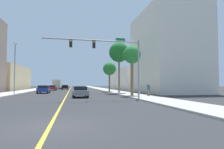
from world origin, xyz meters
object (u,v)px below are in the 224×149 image
car_red (52,88)px  car_blue (44,89)px  car_gray (80,92)px  pedestrian (148,89)px  traffic_signal_mast (111,53)px  street_lamp (15,66)px  delivery_truck (57,84)px  palm_far (109,69)px  car_black (65,87)px  palm_near (132,56)px  car_white (80,90)px  palm_mid (119,53)px

car_red → car_blue: 14.69m
car_gray → pedestrian: size_ratio=2.31×
traffic_signal_mast → pedestrian: traffic_signal_mast is taller
street_lamp → delivery_truck: street_lamp is taller
street_lamp → palm_far: size_ratio=1.31×
pedestrian → delivery_truck: bearing=47.0°
palm_far → delivery_truck: (-12.99, 25.22, -3.36)m
palm_far → car_black: bearing=118.5°
palm_near → car_blue: (-13.59, 11.02, -5.03)m
car_white → car_gray: size_ratio=1.14×
palm_mid → car_red: bearing=126.2°
car_red → pedestrian: (15.43, -27.30, 0.26)m
palm_far → street_lamp: bearing=-157.9°
street_lamp → car_gray: (10.34, -8.45, -3.99)m
car_gray → palm_near: bearing=4.4°
palm_near → palm_far: palm_near is taller
traffic_signal_mast → car_red: (-9.46, 30.94, -4.48)m
traffic_signal_mast → palm_far: (3.64, 19.78, -0.22)m
palm_near → car_gray: size_ratio=1.83×
car_black → traffic_signal_mast: bearing=-80.6°
car_white → pedestrian: (8.82, -9.14, 0.26)m
palm_near → palm_mid: 7.46m
palm_mid → car_white: bearing=177.7°
palm_far → delivery_truck: size_ratio=0.76×
palm_far → car_red: 17.74m
palm_mid → car_blue: bearing=164.4°
traffic_signal_mast → pedestrian: 8.17m
palm_far → pedestrian: size_ratio=3.77×
traffic_signal_mast → pedestrian: (5.97, 3.64, -4.22)m
traffic_signal_mast → car_blue: traffic_signal_mast is taller
car_red → car_black: car_black is taller
car_red → car_white: bearing=-68.9°
palm_mid → car_white: palm_mid is taller
palm_far → car_blue: 14.20m
palm_mid → palm_far: size_ratio=1.45×
traffic_signal_mast → palm_near: size_ratio=1.53×
street_lamp → car_white: street_lamp is taller
palm_mid → car_blue: 15.49m
palm_near → pedestrian: size_ratio=4.23×
traffic_signal_mast → street_lamp: size_ratio=1.31×
car_white → delivery_truck: bearing=98.6°
car_black → palm_mid: bearing=-68.2°
palm_mid → traffic_signal_mast: bearing=-107.8°
palm_far → car_red: palm_far is taller
traffic_signal_mast → delivery_truck: traffic_signal_mast is taller
palm_near → car_black: bearing=107.7°
car_gray → street_lamp: bearing=138.1°
car_black → car_gray: bearing=-84.7°
palm_mid → car_black: bearing=112.0°
street_lamp → car_red: size_ratio=2.02×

